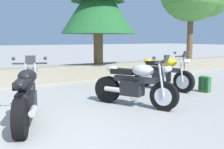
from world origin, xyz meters
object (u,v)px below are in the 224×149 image
(motorcycle_yellow_far_right, at_px, (163,73))
(rider_helmet, at_px, (170,91))
(rider_backpack, at_px, (205,84))
(motorcycle_silver_centre, at_px, (135,85))
(motorcycle_black_near_left, at_px, (27,97))

(motorcycle_yellow_far_right, height_order, rider_helmet, motorcycle_yellow_far_right)
(rider_backpack, bearing_deg, motorcycle_yellow_far_right, 128.35)
(motorcycle_silver_centre, height_order, rider_backpack, motorcycle_silver_centre)
(motorcycle_silver_centre, relative_size, rider_backpack, 4.10)
(motorcycle_black_near_left, distance_m, rider_backpack, 5.08)
(motorcycle_yellow_far_right, height_order, rider_backpack, motorcycle_yellow_far_right)
(motorcycle_silver_centre, bearing_deg, motorcycle_yellow_far_right, 31.78)
(motorcycle_black_near_left, xyz_separation_m, motorcycle_yellow_far_right, (4.33, 1.20, 0.00))
(motorcycle_black_near_left, height_order, motorcycle_yellow_far_right, same)
(motorcycle_yellow_far_right, bearing_deg, rider_helmet, -121.79)
(motorcycle_black_near_left, distance_m, motorcycle_yellow_far_right, 4.49)
(motorcycle_black_near_left, relative_size, motorcycle_silver_centre, 1.02)
(motorcycle_silver_centre, height_order, rider_helmet, motorcycle_silver_centre)
(motorcycle_black_near_left, distance_m, rider_helmet, 3.81)
(rider_backpack, bearing_deg, motorcycle_silver_centre, -174.18)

